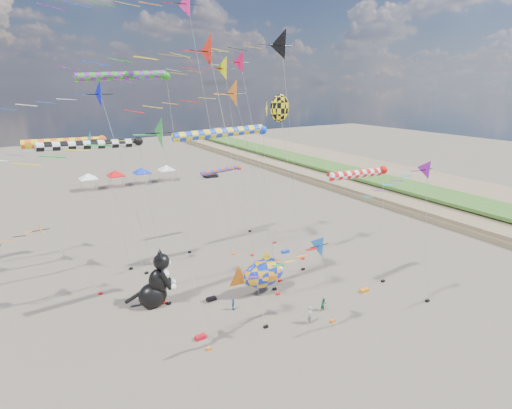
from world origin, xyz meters
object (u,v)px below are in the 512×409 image
object	(u,v)px
cat_inflatable	(155,278)
parked_car	(211,175)
child_green	(324,304)
child_blue	(233,304)
person_adult	(310,315)
fish_inflatable	(263,273)

from	to	relation	value
cat_inflatable	parked_car	bearing A→B (deg)	77.14
child_green	child_blue	bearing A→B (deg)	145.62
child_green	child_blue	distance (m)	7.98
cat_inflatable	child_green	size ratio (longest dim) A/B	4.31
person_adult	child_blue	size ratio (longest dim) A/B	1.46
child_green	fish_inflatable	bearing A→B (deg)	116.64
child_blue	parked_car	size ratio (longest dim) A/B	0.32
fish_inflatable	cat_inflatable	bearing A→B (deg)	160.08
fish_inflatable	parked_car	xyz separation A→B (m)	(16.63, 47.06, -1.57)
child_green	parked_car	distance (m)	54.18
child_blue	fish_inflatable	bearing A→B (deg)	-28.12
fish_inflatable	person_adult	bearing A→B (deg)	-84.00
cat_inflatable	child_green	distance (m)	15.16
person_adult	parked_car	world-z (taller)	person_adult
person_adult	fish_inflatable	bearing A→B (deg)	59.88
person_adult	child_blue	bearing A→B (deg)	94.80
fish_inflatable	parked_car	world-z (taller)	fish_inflatable
fish_inflatable	child_blue	bearing A→B (deg)	-164.25
fish_inflatable	person_adult	distance (m)	6.42
person_adult	parked_car	bearing A→B (deg)	37.19
child_blue	person_adult	bearing A→B (deg)	-92.95
fish_inflatable	child_blue	xyz separation A→B (m)	(-3.82, -1.08, -1.60)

